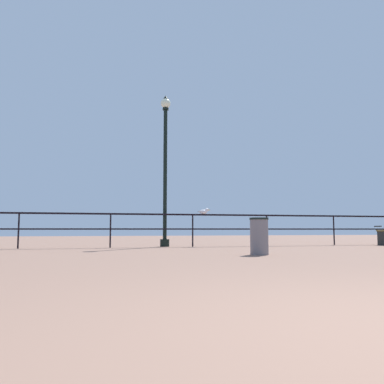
# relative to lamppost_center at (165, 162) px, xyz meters

# --- Properties ---
(pier_railing) EXTENTS (21.75, 0.05, 0.98)m
(pier_railing) POSITION_rel_lamppost_center_xyz_m (-0.41, -0.25, -1.82)
(pier_railing) COLOR black
(pier_railing) RESTS_ON ground_plane
(lamppost_center) EXTENTS (0.30, 0.30, 4.65)m
(lamppost_center) POSITION_rel_lamppost_center_xyz_m (0.00, 0.00, 0.00)
(lamppost_center) COLOR black
(lamppost_center) RESTS_ON ground_plane
(seagull_on_rail) EXTENTS (0.38, 0.19, 0.18)m
(seagull_on_rail) POSITION_rel_lamppost_center_xyz_m (1.15, -0.25, -1.49)
(seagull_on_rail) COLOR silver
(seagull_on_rail) RESTS_ON pier_railing
(trash_bin) EXTENTS (0.39, 0.39, 0.75)m
(trash_bin) POSITION_rel_lamppost_center_xyz_m (1.15, -4.21, -2.17)
(trash_bin) COLOR slate
(trash_bin) RESTS_ON ground_plane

